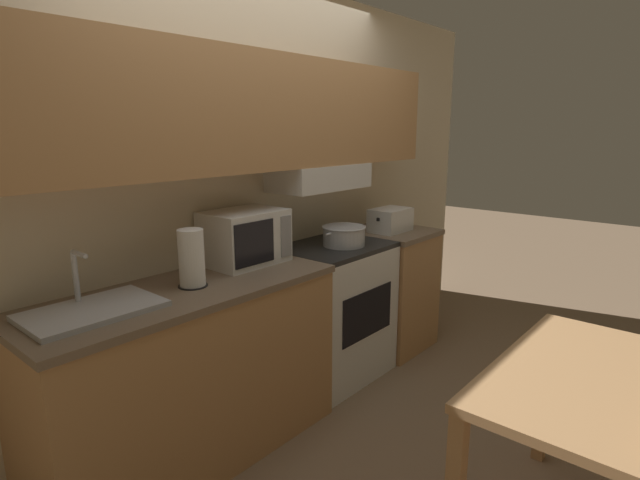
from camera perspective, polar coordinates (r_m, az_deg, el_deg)
The scene contains 11 objects.
ground_plane at distance 3.47m, azimuth -7.69°, elevation -16.30°, with size 16.00×16.00×0.00m, color #7F664C.
wall_back at distance 3.00m, azimuth -7.51°, elevation 9.15°, with size 5.28×0.38×2.55m.
lower_counter_main at distance 2.69m, azimuth -14.61°, elevation -14.61°, with size 1.57×0.61×0.92m.
lower_counter_right_stub at distance 3.92m, azimuth 7.84°, elevation -5.44°, with size 0.58×0.61×0.92m.
stove_range at distance 3.42m, azimuth 1.53°, elevation -8.11°, with size 0.74×0.57×0.92m.
cooking_pot at distance 3.27m, azimuth 2.75°, elevation 0.56°, with size 0.37×0.29×0.13m.
microwave at distance 2.85m, azimuth -8.60°, elevation 0.34°, with size 0.44×0.33×0.30m.
toaster at distance 3.75m, azimuth 8.05°, elevation 2.31°, with size 0.33×0.21×0.17m.
sink_basin at distance 2.30m, azimuth -24.57°, elevation -7.20°, with size 0.53×0.35×0.25m.
paper_towel_roll at distance 2.49m, azimuth -14.48°, elevation -2.04°, with size 0.14×0.14×0.28m.
dining_table at distance 2.24m, azimuth 28.63°, elevation -16.12°, with size 1.09×0.67×0.77m.
Camera 1 is at (-1.99, -2.29, 1.68)m, focal length 28.00 mm.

